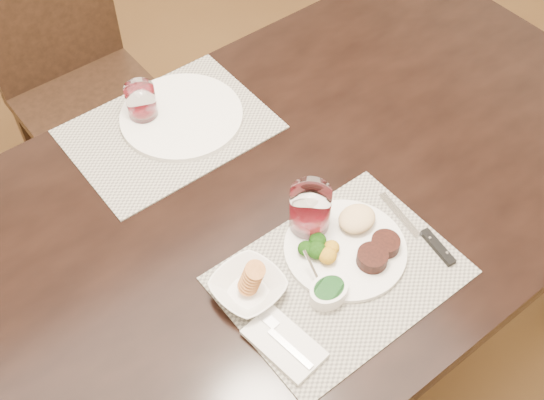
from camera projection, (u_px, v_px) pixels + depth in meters
ground_plane at (260, 366)px, 2.05m from camera, size 4.50×4.50×0.00m
dining_table at (256, 235)px, 1.53m from camera, size 2.00×1.00×0.75m
chair_far at (76, 75)px, 2.12m from camera, size 0.42×0.42×0.90m
placemat_near at (340, 275)px, 1.36m from camera, size 0.46×0.34×0.00m
placemat_far at (169, 129)px, 1.62m from camera, size 0.46×0.34×0.00m
dinner_plate at (351, 244)px, 1.39m from camera, size 0.25×0.25×0.04m
napkin_fork at (284, 343)px, 1.26m from camera, size 0.10×0.16×0.02m
steak_knife at (428, 239)px, 1.41m from camera, size 0.04×0.23×0.01m
cracker_bowl at (248, 287)px, 1.32m from camera, size 0.15×0.15×0.06m
sauce_ramekin at (329, 291)px, 1.31m from camera, size 0.08×0.12×0.06m
wine_glass_near at (310, 212)px, 1.39m from camera, size 0.08×0.08×0.12m
far_plate at (181, 116)px, 1.63m from camera, size 0.29×0.29×0.01m
wine_glass_far at (142, 105)px, 1.61m from camera, size 0.07×0.07×0.10m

